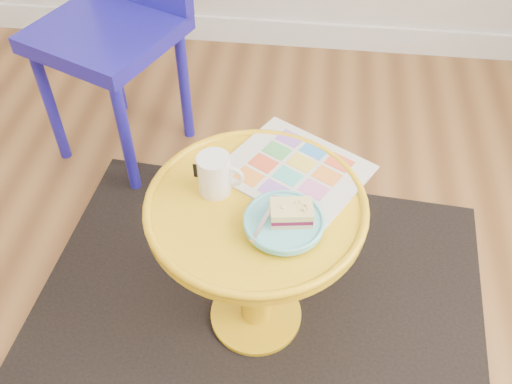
# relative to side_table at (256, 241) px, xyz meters

# --- Properties ---
(rug) EXTENTS (1.38, 1.19, 0.01)m
(rug) POSITION_rel_side_table_xyz_m (0.00, 0.00, -0.35)
(rug) COLOR black
(rug) RESTS_ON ground
(side_table) EXTENTS (0.51, 0.51, 0.49)m
(side_table) POSITION_rel_side_table_xyz_m (0.00, 0.00, 0.00)
(side_table) COLOR gold
(side_table) RESTS_ON ground
(chair) EXTENTS (0.54, 0.55, 0.94)m
(chair) POSITION_rel_side_table_xyz_m (-0.54, 0.76, 0.19)
(chair) COLOR #1D1798
(chair) RESTS_ON ground
(newspaper) EXTENTS (0.41, 0.39, 0.01)m
(newspaper) POSITION_rel_side_table_xyz_m (0.08, 0.12, 0.14)
(newspaper) COLOR silver
(newspaper) RESTS_ON side_table
(mug) EXTENTS (0.11, 0.08, 0.10)m
(mug) POSITION_rel_side_table_xyz_m (-0.10, 0.03, 0.19)
(mug) COLOR white
(mug) RESTS_ON side_table
(plate) EXTENTS (0.18, 0.18, 0.02)m
(plate) POSITION_rel_side_table_xyz_m (0.07, -0.06, 0.16)
(plate) COLOR #62C8D0
(plate) RESTS_ON newspaper
(cake_slice) EXTENTS (0.10, 0.07, 0.04)m
(cake_slice) POSITION_rel_side_table_xyz_m (0.08, -0.06, 0.18)
(cake_slice) COLOR #D3BC8C
(cake_slice) RESTS_ON plate
(fork) EXTENTS (0.05, 0.14, 0.00)m
(fork) POSITION_rel_side_table_xyz_m (0.03, -0.06, 0.16)
(fork) COLOR silver
(fork) RESTS_ON plate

